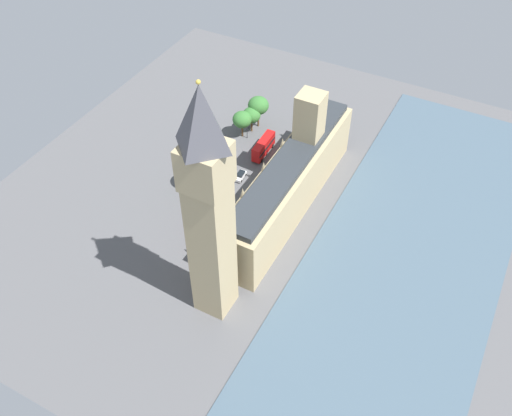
{
  "coord_description": "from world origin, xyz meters",
  "views": [
    {
      "loc": [
        -43.06,
        95.72,
        102.42
      ],
      "look_at": [
        1.0,
        12.15,
        8.61
      ],
      "focal_mm": 39.52,
      "sensor_mm": 36.0,
      "label": 1
    }
  ],
  "objects_px": {
    "pedestrian_far_end": "(268,187)",
    "street_lamp_slot_10": "(249,119)",
    "car_silver_midblock": "(224,197)",
    "street_lamp_trailing": "(247,127)",
    "plane_tree_under_trees": "(195,167)",
    "plane_tree_near_tower": "(258,105)",
    "double_decker_bus_corner": "(263,146)",
    "clock_tower": "(209,208)",
    "car_white_by_river_gate": "(241,176)",
    "double_decker_bus_leading": "(210,220)",
    "parliament_building": "(291,179)",
    "plane_tree_kerbside": "(252,115)",
    "plane_tree_opposite_hall": "(242,120)"
  },
  "relations": [
    {
      "from": "double_decker_bus_corner",
      "to": "street_lamp_trailing",
      "type": "relative_size",
      "value": 1.86
    },
    {
      "from": "car_white_by_river_gate",
      "to": "car_silver_midblock",
      "type": "relative_size",
      "value": 1.11
    },
    {
      "from": "plane_tree_opposite_hall",
      "to": "plane_tree_under_trees",
      "type": "height_order",
      "value": "plane_tree_under_trees"
    },
    {
      "from": "pedestrian_far_end",
      "to": "plane_tree_near_tower",
      "type": "bearing_deg",
      "value": 29.45
    },
    {
      "from": "parliament_building",
      "to": "plane_tree_opposite_hall",
      "type": "distance_m",
      "value": 31.51
    },
    {
      "from": "parliament_building",
      "to": "street_lamp_trailing",
      "type": "bearing_deg",
      "value": -39.82
    },
    {
      "from": "parliament_building",
      "to": "plane_tree_kerbside",
      "type": "height_order",
      "value": "parliament_building"
    },
    {
      "from": "plane_tree_kerbside",
      "to": "car_white_by_river_gate",
      "type": "bearing_deg",
      "value": 110.0
    },
    {
      "from": "car_silver_midblock",
      "to": "street_lamp_trailing",
      "type": "relative_size",
      "value": 0.73
    },
    {
      "from": "double_decker_bus_corner",
      "to": "street_lamp_slot_10",
      "type": "height_order",
      "value": "street_lamp_slot_10"
    },
    {
      "from": "plane_tree_opposite_hall",
      "to": "plane_tree_near_tower",
      "type": "bearing_deg",
      "value": -105.21
    },
    {
      "from": "clock_tower",
      "to": "double_decker_bus_leading",
      "type": "height_order",
      "value": "clock_tower"
    },
    {
      "from": "car_white_by_river_gate",
      "to": "plane_tree_under_trees",
      "type": "height_order",
      "value": "plane_tree_under_trees"
    },
    {
      "from": "plane_tree_under_trees",
      "to": "double_decker_bus_corner",
      "type": "bearing_deg",
      "value": -113.74
    },
    {
      "from": "car_silver_midblock",
      "to": "plane_tree_near_tower",
      "type": "relative_size",
      "value": 0.42
    },
    {
      "from": "pedestrian_far_end",
      "to": "street_lamp_slot_10",
      "type": "relative_size",
      "value": 0.23
    },
    {
      "from": "double_decker_bus_leading",
      "to": "plane_tree_kerbside",
      "type": "distance_m",
      "value": 40.93
    },
    {
      "from": "plane_tree_kerbside",
      "to": "street_lamp_slot_10",
      "type": "relative_size",
      "value": 1.16
    },
    {
      "from": "plane_tree_under_trees",
      "to": "street_lamp_slot_10",
      "type": "distance_m",
      "value": 28.24
    },
    {
      "from": "clock_tower",
      "to": "street_lamp_slot_10",
      "type": "relative_size",
      "value": 8.18
    },
    {
      "from": "clock_tower",
      "to": "pedestrian_far_end",
      "type": "relative_size",
      "value": 35.8
    },
    {
      "from": "parliament_building",
      "to": "plane_tree_opposite_hall",
      "type": "xyz_separation_m",
      "value": [
        24.73,
        -19.36,
        -2.51
      ]
    },
    {
      "from": "parliament_building",
      "to": "pedestrian_far_end",
      "type": "xyz_separation_m",
      "value": [
        7.5,
        -2.33,
        -7.76
      ]
    },
    {
      "from": "parliament_building",
      "to": "clock_tower",
      "type": "distance_m",
      "value": 41.42
    },
    {
      "from": "car_white_by_river_gate",
      "to": "plane_tree_under_trees",
      "type": "bearing_deg",
      "value": 42.05
    },
    {
      "from": "plane_tree_near_tower",
      "to": "street_lamp_trailing",
      "type": "relative_size",
      "value": 1.77
    },
    {
      "from": "pedestrian_far_end",
      "to": "plane_tree_under_trees",
      "type": "height_order",
      "value": "plane_tree_under_trees"
    },
    {
      "from": "plane_tree_under_trees",
      "to": "double_decker_bus_leading",
      "type": "bearing_deg",
      "value": 135.16
    },
    {
      "from": "double_decker_bus_corner",
      "to": "street_lamp_slot_10",
      "type": "distance_m",
      "value": 11.17
    },
    {
      "from": "parliament_building",
      "to": "car_silver_midblock",
      "type": "bearing_deg",
      "value": 22.4
    },
    {
      "from": "car_white_by_river_gate",
      "to": "street_lamp_slot_10",
      "type": "bearing_deg",
      "value": -71.97
    },
    {
      "from": "car_silver_midblock",
      "to": "parliament_building",
      "type": "bearing_deg",
      "value": 19.14
    },
    {
      "from": "double_decker_bus_corner",
      "to": "plane_tree_under_trees",
      "type": "distance_m",
      "value": 23.51
    },
    {
      "from": "car_white_by_river_gate",
      "to": "plane_tree_kerbside",
      "type": "xyz_separation_m",
      "value": [
        7.32,
        -20.1,
        4.82
      ]
    },
    {
      "from": "plane_tree_opposite_hall",
      "to": "plane_tree_under_trees",
      "type": "xyz_separation_m",
      "value": [
        0.05,
        25.49,
        1.18
      ]
    },
    {
      "from": "clock_tower",
      "to": "car_white_by_river_gate",
      "type": "xyz_separation_m",
      "value": [
        15.21,
        -38.56,
        -28.37
      ]
    },
    {
      "from": "double_decker_bus_corner",
      "to": "car_silver_midblock",
      "type": "relative_size",
      "value": 2.54
    },
    {
      "from": "car_silver_midblock",
      "to": "plane_tree_kerbside",
      "type": "relative_size",
      "value": 0.52
    },
    {
      "from": "double_decker_bus_corner",
      "to": "plane_tree_opposite_hall",
      "type": "xyz_separation_m",
      "value": [
        9.24,
        -4.37,
        3.32
      ]
    },
    {
      "from": "plane_tree_near_tower",
      "to": "street_lamp_slot_10",
      "type": "distance_m",
      "value": 4.87
    },
    {
      "from": "pedestrian_far_end",
      "to": "car_white_by_river_gate",
      "type": "bearing_deg",
      "value": 83.65
    },
    {
      "from": "parliament_building",
      "to": "street_lamp_trailing",
      "type": "height_order",
      "value": "parliament_building"
    },
    {
      "from": "double_decker_bus_corner",
      "to": "pedestrian_far_end",
      "type": "distance_m",
      "value": 15.09
    },
    {
      "from": "parliament_building",
      "to": "plane_tree_opposite_hall",
      "type": "relative_size",
      "value": 6.83
    },
    {
      "from": "double_decker_bus_leading",
      "to": "street_lamp_slot_10",
      "type": "bearing_deg",
      "value": -76.32
    },
    {
      "from": "clock_tower",
      "to": "car_white_by_river_gate",
      "type": "distance_m",
      "value": 50.23
    },
    {
      "from": "street_lamp_trailing",
      "to": "plane_tree_opposite_hall",
      "type": "bearing_deg",
      "value": -4.24
    },
    {
      "from": "double_decker_bus_corner",
      "to": "plane_tree_under_trees",
      "type": "bearing_deg",
      "value": 64.55
    },
    {
      "from": "car_white_by_river_gate",
      "to": "double_decker_bus_leading",
      "type": "distance_m",
      "value": 19.79
    },
    {
      "from": "pedestrian_far_end",
      "to": "plane_tree_opposite_hall",
      "type": "bearing_deg",
      "value": 41.69
    }
  ]
}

